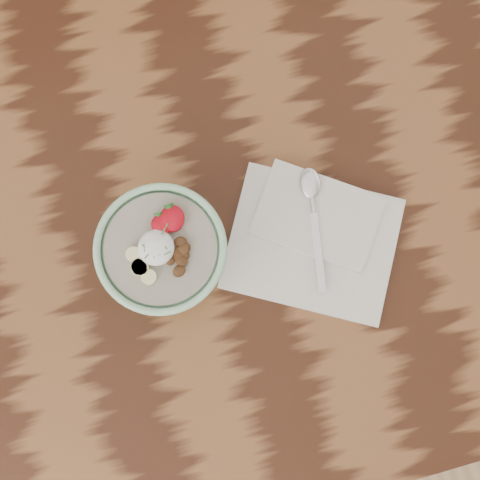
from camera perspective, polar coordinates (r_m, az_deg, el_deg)
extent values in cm
cube|color=#37190D|center=(101.62, -0.90, 2.77)|extent=(160.00, 90.00, 4.00)
cylinder|color=#A0D7AC|center=(98.38, -6.21, -1.46)|extent=(7.88, 7.88, 1.13)
torus|color=#A0D7AC|center=(89.33, -6.84, -0.72)|extent=(17.91, 17.91, 1.03)
cylinder|color=#A09685|center=(89.88, -6.80, -0.77)|extent=(15.19, 15.19, 0.94)
ellipsoid|color=white|center=(88.55, -7.17, -0.65)|extent=(4.88, 4.88, 2.68)
ellipsoid|color=#B00816|center=(89.12, -6.71, 1.28)|extent=(2.77, 3.04, 1.52)
cone|color=#286623|center=(89.08, -6.93, 2.08)|extent=(1.40, 1.03, 1.52)
ellipsoid|color=#B00816|center=(88.99, -5.80, 1.75)|extent=(3.10, 3.41, 1.71)
cone|color=#286623|center=(88.99, -6.05, 2.63)|extent=(1.40, 1.03, 1.52)
ellipsoid|color=#B00816|center=(89.00, -5.78, 1.89)|extent=(3.24, 3.56, 1.78)
cone|color=#286623|center=(89.01, -6.04, 2.82)|extent=(1.40, 1.03, 1.52)
cylinder|color=#F5E7A1|center=(88.76, -7.79, -3.15)|extent=(2.10, 2.10, 0.70)
cylinder|color=#F5E7A1|center=(89.39, -9.07, -1.24)|extent=(2.10, 2.10, 0.70)
cylinder|color=#F5E7A1|center=(89.07, -8.61, -2.34)|extent=(2.20, 2.20, 0.70)
cylinder|color=#F5E7A1|center=(89.06, -8.51, -2.28)|extent=(2.30, 2.30, 0.70)
ellipsoid|color=#4F2C17|center=(88.57, -5.90, -1.83)|extent=(1.62, 1.47, 0.89)
ellipsoid|color=#4F2C17|center=(88.48, -4.79, -0.71)|extent=(2.34, 2.29, 1.07)
ellipsoid|color=#4F2C17|center=(88.59, -5.15, -0.91)|extent=(1.77, 1.83, 0.82)
ellipsoid|color=#4F2C17|center=(88.16, -5.22, -2.65)|extent=(2.26, 2.14, 1.23)
ellipsoid|color=#4F2C17|center=(88.66, -5.11, -0.16)|extent=(1.76, 1.55, 1.10)
ellipsoid|color=#4F2C17|center=(88.48, -4.73, -1.26)|extent=(1.72, 1.79, 0.71)
ellipsoid|color=#4F2C17|center=(88.48, -5.30, -1.22)|extent=(2.14, 2.12, 0.84)
ellipsoid|color=#4F2C17|center=(88.34, -5.00, -1.81)|extent=(1.79, 1.88, 0.97)
ellipsoid|color=#4F2C17|center=(88.25, -5.24, -2.63)|extent=(1.25, 1.62, 0.80)
cylinder|color=#508939|center=(87.48, -7.86, -1.25)|extent=(1.19, 0.91, 0.23)
cylinder|color=#508939|center=(87.35, -7.13, -1.15)|extent=(1.20, 1.05, 0.23)
cylinder|color=#508939|center=(87.41, -6.56, -0.41)|extent=(0.81, 1.50, 0.23)
cylinder|color=#508939|center=(87.67, -8.18, -0.66)|extent=(0.30, 1.03, 0.22)
cylinder|color=#508939|center=(87.37, -7.20, -1.14)|extent=(0.84, 0.90, 0.22)
cylinder|color=#508939|center=(87.71, -6.44, 0.96)|extent=(1.25, 1.35, 0.24)
cylinder|color=#508939|center=(87.35, -7.15, -1.21)|extent=(1.11, 0.54, 0.22)
cylinder|color=#508939|center=(87.45, -7.28, -0.82)|extent=(1.54, 0.91, 0.24)
cylinder|color=#508939|center=(87.65, -8.03, -0.62)|extent=(1.08, 1.07, 0.23)
cylinder|color=#508939|center=(87.59, -7.81, -0.65)|extent=(0.98, 0.73, 0.22)
cylinder|color=#508939|center=(87.19, -6.20, -1.13)|extent=(1.01, 0.42, 0.21)
cylinder|color=#508939|center=(87.45, -7.13, -0.70)|extent=(0.93, 1.46, 0.23)
cube|color=silver|center=(98.75, 6.18, -0.31)|extent=(30.37, 28.65, 0.92)
cube|color=silver|center=(98.78, 6.64, 2.07)|extent=(21.19, 19.93, 0.55)
cube|color=silver|center=(97.45, 6.66, -1.07)|extent=(3.16, 11.75, 0.36)
cylinder|color=silver|center=(98.43, 6.18, 3.19)|extent=(1.24, 3.14, 0.71)
ellipsoid|color=silver|center=(98.91, 5.99, 4.87)|extent=(3.89, 5.16, 0.97)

